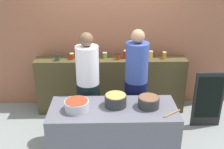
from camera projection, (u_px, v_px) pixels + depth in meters
The scene contains 21 objects.
ground at pixel (113, 145), 4.12m from camera, with size 12.00×12.00×0.00m, color gray.
storefront_wall at pixel (110, 28), 4.86m from camera, with size 4.80×0.12×3.00m, color #9D5C42.
display_shelf at pixel (111, 85), 4.93m from camera, with size 2.70×0.36×1.03m, color #463C21.
prep_table at pixel (113, 135), 3.68m from camera, with size 1.70×0.70×0.85m, color #5C5B67.
preserve_jar_0 at pixel (57, 58), 4.62m from camera, with size 0.08×0.08×0.10m.
preserve_jar_1 at pixel (72, 56), 4.69m from camera, with size 0.08×0.08×0.11m.
preserve_jar_2 at pixel (86, 55), 4.73m from camera, with size 0.08×0.08×0.13m.
preserve_jar_3 at pixel (93, 56), 4.70m from camera, with size 0.07×0.07×0.12m.
preserve_jar_4 at pixel (105, 55), 4.74m from camera, with size 0.08×0.08×0.11m.
preserve_jar_5 at pixel (118, 56), 4.67m from camera, with size 0.07×0.07×0.11m.
preserve_jar_6 at pixel (126, 54), 4.72m from camera, with size 0.07×0.07×0.15m.
preserve_jar_7 at pixel (144, 54), 4.73m from camera, with size 0.08×0.08×0.14m.
preserve_jar_8 at pixel (151, 54), 4.76m from camera, with size 0.08×0.08×0.13m.
preserve_jar_9 at pixel (164, 55), 4.70m from camera, with size 0.07×0.07×0.12m.
cooking_pot_left at pixel (77, 105), 3.44m from camera, with size 0.32×0.32×0.14m.
cooking_pot_center at pixel (116, 100), 3.54m from camera, with size 0.29×0.29×0.16m.
cooking_pot_right at pixel (149, 102), 3.51m from camera, with size 0.28×0.28×0.15m.
wooden_spoon at pixel (172, 113), 3.37m from camera, with size 0.02×0.02×0.30m, color #9E703D.
cook_with_tongs at pixel (88, 92), 4.06m from camera, with size 0.35×0.35×1.72m.
cook_in_cap at pixel (136, 91), 4.08m from camera, with size 0.35×0.35×1.76m.
chalkboard_sign at pixel (208, 100), 4.44m from camera, with size 0.50×0.05×0.99m.
Camera 1 is at (-0.09, -3.35, 2.64)m, focal length 42.60 mm.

